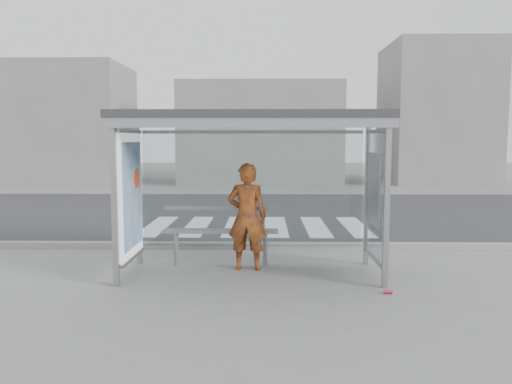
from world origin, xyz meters
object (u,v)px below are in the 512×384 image
bus_shelter (228,152)px  bench (221,231)px  person (247,217)px  soda_can (388,292)px

bus_shelter → bench: bus_shelter is taller
bus_shelter → person: (0.29, 0.26, -1.08)m
person → bench: 0.61m
bench → soda_can: size_ratio=17.25×
bench → bus_shelter: bearing=-71.3°
person → soda_can: bearing=152.3°
bus_shelter → bench: 1.48m
bus_shelter → person: bearing=41.8°
bus_shelter → soda_can: 3.24m
bench → person: bearing=-28.9°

